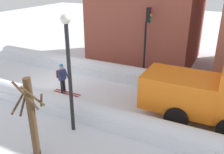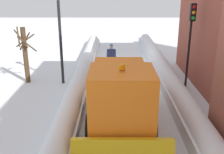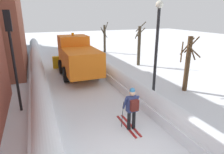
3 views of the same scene
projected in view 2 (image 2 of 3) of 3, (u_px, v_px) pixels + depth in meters
The scene contains 8 objects.
ground_plane at pixel (130, 137), 10.34m from camera, with size 80.00×80.00×0.00m, color white.
snowbank_left at pixel (197, 127), 10.18m from camera, with size 1.10×36.00×1.05m.
snowbank_right at pixel (64, 129), 10.22m from camera, with size 1.10×36.00×0.91m.
plow_truck at pixel (120, 94), 10.58m from camera, with size 3.20×5.98×3.12m.
skier at pixel (111, 55), 18.31m from camera, with size 0.62×1.80×1.81m.
traffic_light_pole at pixel (191, 31), 14.16m from camera, with size 0.28×0.42×4.68m.
street_lamp at pixel (60, 28), 14.97m from camera, with size 0.40×0.40×5.17m.
bare_tree_near at pixel (25, 53), 15.62m from camera, with size 1.28×1.21×3.32m.
Camera 2 is at (0.67, 19.02, 5.56)m, focal length 42.92 mm.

